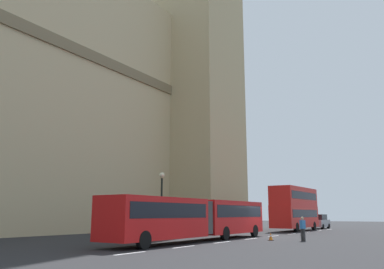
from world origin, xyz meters
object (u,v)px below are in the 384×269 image
at_px(double_decker_bus, 295,207).
at_px(sedan_lead, 319,222).
at_px(traffic_cone_west, 271,236).
at_px(pedestrian_near_cones, 303,228).
at_px(street_lamp, 162,199).
at_px(traffic_cone_middle, 303,232).
at_px(articulated_bus, 197,216).

height_order(double_decker_bus, sedan_lead, double_decker_bus).
height_order(traffic_cone_west, pedestrian_near_cones, pedestrian_near_cones).
bearing_deg(traffic_cone_west, street_lamp, 103.13).
height_order(double_decker_bus, pedestrian_near_cones, double_decker_bus).
bearing_deg(traffic_cone_middle, pedestrian_near_cones, -161.70).
bearing_deg(pedestrian_near_cones, articulated_bus, 124.50).
bearing_deg(traffic_cone_west, traffic_cone_middle, 2.74).
bearing_deg(pedestrian_near_cones, traffic_cone_west, 105.27).
distance_m(sedan_lead, traffic_cone_middle, 17.53).
distance_m(articulated_bus, double_decker_bus, 21.00).
xyz_separation_m(sedan_lead, traffic_cone_middle, (-17.20, -3.35, -0.63)).
height_order(articulated_bus, traffic_cone_west, articulated_bus).
height_order(traffic_cone_west, traffic_cone_middle, same).
distance_m(traffic_cone_west, pedestrian_near_cones, 2.36).
bearing_deg(street_lamp, sedan_lead, -9.83).
xyz_separation_m(traffic_cone_west, street_lamp, (-1.99, 8.55, 2.77)).
bearing_deg(pedestrian_near_cones, double_decker_bus, 20.50).
height_order(double_decker_bus, traffic_cone_west, double_decker_bus).
xyz_separation_m(sedan_lead, traffic_cone_west, (-25.67, -3.75, -0.63)).
xyz_separation_m(double_decker_bus, traffic_cone_west, (-17.29, -4.04, -2.43)).
xyz_separation_m(sedan_lead, pedestrian_near_cones, (-25.07, -5.95, -0.00)).
bearing_deg(double_decker_bus, street_lamp, 166.85).
xyz_separation_m(street_lamp, pedestrian_near_cones, (2.59, -10.74, -2.14)).
distance_m(traffic_cone_middle, street_lamp, 13.55).
distance_m(articulated_bus, street_lamp, 4.99).
bearing_deg(double_decker_bus, pedestrian_near_cones, -159.50).
distance_m(articulated_bus, traffic_cone_west, 5.66).
height_order(sedan_lead, street_lamp, street_lamp).
bearing_deg(sedan_lead, traffic_cone_west, -171.68).
height_order(street_lamp, pedestrian_near_cones, street_lamp).
bearing_deg(traffic_cone_west, sedan_lead, 8.32).
xyz_separation_m(articulated_bus, pedestrian_near_cones, (4.29, -6.24, -0.83)).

